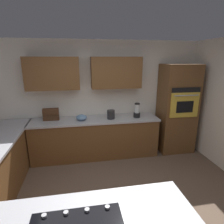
# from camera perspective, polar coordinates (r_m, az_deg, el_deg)

# --- Properties ---
(ground_plane) EXTENTS (14.00, 14.00, 0.00)m
(ground_plane) POSITION_cam_1_polar(r_m,az_deg,el_deg) (3.17, 0.46, -27.87)
(ground_plane) COLOR brown
(wall_back) EXTENTS (6.00, 0.44, 2.60)m
(wall_back) POSITION_cam_1_polar(r_m,az_deg,el_deg) (4.37, -5.28, 6.04)
(wall_back) COLOR white
(wall_back) RESTS_ON ground
(lower_cabinets_back) EXTENTS (2.80, 0.60, 0.86)m
(lower_cabinets_back) POSITION_cam_1_polar(r_m,az_deg,el_deg) (4.36, -5.00, -8.01)
(lower_cabinets_back) COLOR brown
(lower_cabinets_back) RESTS_ON ground
(countertop_back) EXTENTS (2.84, 0.64, 0.04)m
(countertop_back) POSITION_cam_1_polar(r_m,az_deg,el_deg) (4.19, -5.14, -2.38)
(countertop_back) COLOR #B2B2B7
(countertop_back) RESTS_ON lower_cabinets_back
(wall_oven) EXTENTS (0.80, 0.66, 2.08)m
(wall_oven) POSITION_cam_1_polar(r_m,az_deg,el_deg) (4.71, 19.15, 0.91)
(wall_oven) COLOR brown
(wall_oven) RESTS_ON ground
(blender) EXTENTS (0.15, 0.15, 0.33)m
(blender) POSITION_cam_1_polar(r_m,az_deg,el_deg) (4.29, 7.60, 0.24)
(blender) COLOR black
(blender) RESTS_ON countertop_back
(mixing_bowl) EXTENTS (0.23, 0.23, 0.13)m
(mixing_bowl) POSITION_cam_1_polar(r_m,az_deg,el_deg) (4.12, -9.29, -1.65)
(mixing_bowl) COLOR #668CB2
(mixing_bowl) RESTS_ON countertop_back
(spice_rack) EXTENTS (0.33, 0.11, 0.27)m
(spice_rack) POSITION_cam_1_polar(r_m,az_deg,el_deg) (4.26, -18.13, -0.69)
(spice_rack) COLOR #472B19
(spice_rack) RESTS_ON countertop_back
(kettle) EXTENTS (0.17, 0.17, 0.19)m
(kettle) POSITION_cam_1_polar(r_m,az_deg,el_deg) (4.16, -0.33, -0.77)
(kettle) COLOR #262628
(kettle) RESTS_ON countertop_back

